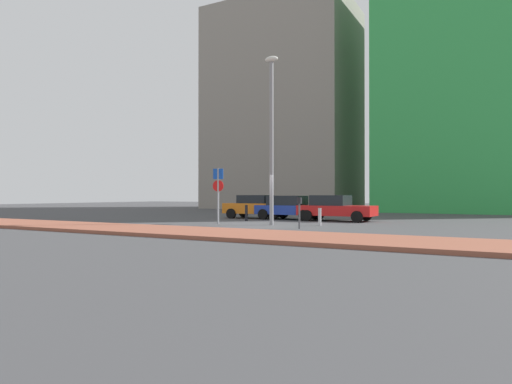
% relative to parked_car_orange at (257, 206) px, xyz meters
% --- Properties ---
extents(ground_plane, '(120.00, 120.00, 0.00)m').
position_rel_parked_car_orange_xyz_m(ground_plane, '(3.09, -5.63, -0.77)').
color(ground_plane, '#424244').
extents(sidewalk_brick, '(40.00, 3.63, 0.14)m').
position_rel_parked_car_orange_xyz_m(sidewalk_brick, '(3.09, -11.14, -0.70)').
color(sidewalk_brick, '#93513D').
rests_on(sidewalk_brick, ground).
extents(parked_car_orange, '(4.32, 2.14, 1.50)m').
position_rel_parked_car_orange_xyz_m(parked_car_orange, '(0.00, 0.00, 0.00)').
color(parked_car_orange, orange).
rests_on(parked_car_orange, ground).
extents(parked_car_blue, '(4.04, 1.99, 1.46)m').
position_rel_parked_car_orange_xyz_m(parked_car_blue, '(2.31, -0.21, -0.00)').
color(parked_car_blue, '#1E389E').
rests_on(parked_car_blue, ground).
extents(parked_car_red, '(4.37, 2.14, 1.49)m').
position_rel_parked_car_orange_xyz_m(parked_car_red, '(5.30, -0.28, -0.01)').
color(parked_car_red, red).
rests_on(parked_car_red, ground).
extents(parking_sign_post, '(0.59, 0.15, 2.91)m').
position_rel_parked_car_orange_xyz_m(parking_sign_post, '(0.72, -5.59, 1.06)').
color(parking_sign_post, gray).
rests_on(parking_sign_post, ground).
extents(parking_meter, '(0.18, 0.14, 1.40)m').
position_rel_parked_car_orange_xyz_m(parking_meter, '(5.84, -6.80, 0.14)').
color(parking_meter, '#4C4C51').
rests_on(parking_meter, ground).
extents(street_lamp, '(0.70, 0.36, 8.46)m').
position_rel_parked_car_orange_xyz_m(street_lamp, '(3.65, -5.19, 4.10)').
color(street_lamp, gray).
rests_on(street_lamp, ground).
extents(traffic_bollard_near, '(0.15, 0.15, 0.86)m').
position_rel_parked_car_orange_xyz_m(traffic_bollard_near, '(5.92, -4.46, -0.34)').
color(traffic_bollard_near, '#B7B7BC').
rests_on(traffic_bollard_near, ground).
extents(traffic_bollard_mid, '(0.16, 0.16, 0.93)m').
position_rel_parked_car_orange_xyz_m(traffic_bollard_mid, '(0.81, -2.78, -0.31)').
color(traffic_bollard_mid, black).
rests_on(traffic_bollard_mid, ground).
extents(traffic_bollard_far, '(0.14, 0.14, 0.94)m').
position_rel_parked_car_orange_xyz_m(traffic_bollard_far, '(3.57, -4.96, -0.30)').
color(traffic_bollard_far, black).
rests_on(traffic_bollard_far, ground).
extents(building_colorful_midrise, '(16.26, 15.79, 24.02)m').
position_rel_parked_car_orange_xyz_m(building_colorful_midrise, '(12.05, 20.90, 11.24)').
color(building_colorful_midrise, green).
rests_on(building_colorful_midrise, ground).
extents(building_under_construction, '(15.67, 10.85, 22.38)m').
position_rel_parked_car_orange_xyz_m(building_under_construction, '(-7.64, 20.31, 10.42)').
color(building_under_construction, gray).
rests_on(building_under_construction, ground).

